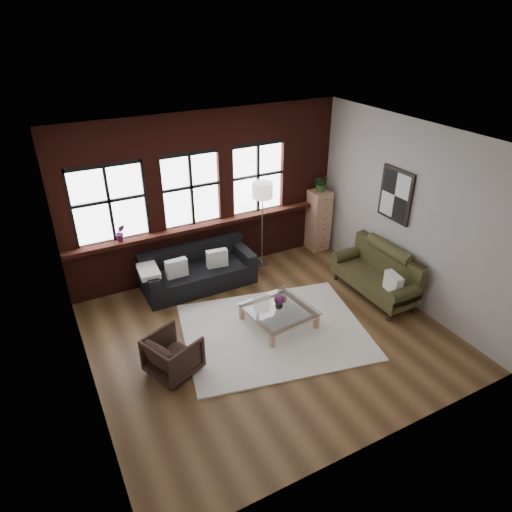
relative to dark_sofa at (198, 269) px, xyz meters
name	(u,v)px	position (x,y,z in m)	size (l,w,h in m)	color
floor	(267,334)	(0.46, -1.90, -0.38)	(5.50, 5.50, 0.00)	#54371E
ceiling	(270,141)	(0.46, -1.90, 2.82)	(5.50, 5.50, 0.00)	white
wall_back	(205,194)	(0.46, 0.60, 1.22)	(5.50, 5.50, 0.00)	#ADA6A1
wall_front	(383,345)	(0.46, -4.40, 1.22)	(5.50, 5.50, 0.00)	#ADA6A1
wall_left	(76,296)	(-2.29, -1.90, 1.22)	(5.00, 5.00, 0.00)	#ADA6A1
wall_right	(407,214)	(3.21, -1.90, 1.22)	(5.00, 5.00, 0.00)	#ADA6A1
brick_backwall	(207,195)	(0.46, 0.54, 1.22)	(5.50, 0.12, 3.20)	#43160F
sill_ledge	(210,224)	(0.46, 0.45, 0.66)	(5.50, 0.30, 0.08)	#43160F
window_left	(109,205)	(-1.34, 0.55, 1.37)	(1.38, 0.10, 1.50)	black
window_mid	(191,190)	(0.16, 0.55, 1.37)	(1.38, 0.10, 1.50)	black
window_right	(257,179)	(1.56, 0.55, 1.37)	(1.38, 0.10, 1.50)	black
wall_poster	(396,195)	(3.18, -1.60, 1.47)	(0.05, 0.74, 0.94)	black
shag_rug	(274,331)	(0.57, -1.92, -0.37)	(2.94, 2.31, 0.03)	white
dark_sofa	(198,269)	(0.00, 0.00, 0.00)	(2.11, 0.85, 0.76)	black
pillow_a	(177,268)	(-0.45, -0.10, 0.19)	(0.40, 0.14, 0.34)	white
pillow_b	(217,258)	(0.35, -0.10, 0.19)	(0.40, 0.14, 0.34)	white
vintage_settee	(375,273)	(2.76, -1.79, 0.09)	(0.79, 1.78, 0.95)	#38351A
pillow_settee	(393,283)	(2.68, -2.34, 0.20)	(0.14, 0.38, 0.34)	white
armchair	(173,355)	(-1.19, -2.03, -0.07)	(0.67, 0.69, 0.63)	black
coffee_table	(279,317)	(0.74, -1.77, -0.22)	(1.02, 1.02, 0.35)	tan
vase	(279,305)	(0.74, -1.77, 0.02)	(0.13, 0.13, 0.14)	#B2B2B2
flowers	(279,300)	(0.74, -1.77, 0.13)	(0.17, 0.17, 0.17)	#5D2056
drawer_chest	(318,220)	(2.92, 0.27, 0.29)	(0.41, 0.41, 1.34)	tan
potted_plant_top	(321,183)	(2.92, 0.27, 1.14)	(0.33, 0.29, 0.37)	#2D5923
floor_lamp	(262,222)	(1.48, 0.19, 0.59)	(0.40, 0.40, 1.95)	#A5A5A8
sill_plant	(120,233)	(-1.26, 0.42, 0.86)	(0.18, 0.14, 0.33)	#5D2056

